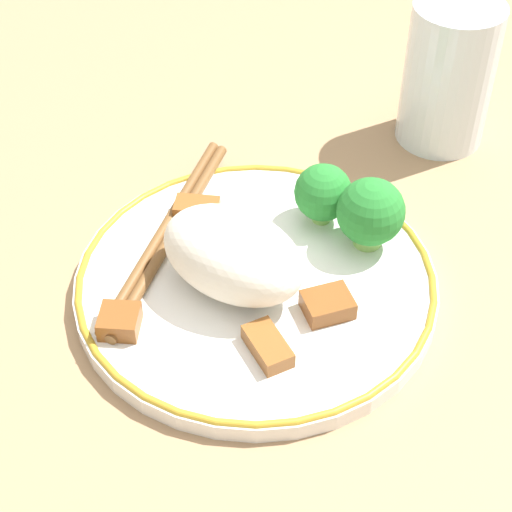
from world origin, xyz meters
The scene contains 11 objects.
ground_plane centered at (0.00, 0.00, 0.00)m, with size 3.00×3.00×0.00m, color #9E7A56.
plate centered at (0.00, 0.00, 0.01)m, with size 0.24×0.24×0.01m.
rice_mound centered at (0.01, 0.01, 0.04)m, with size 0.10×0.06×0.06m.
broccoli_back_left centered at (-0.05, -0.07, 0.04)m, with size 0.05×0.05×0.05m.
broccoli_back_center centered at (-0.01, -0.07, 0.04)m, with size 0.04×0.04×0.05m.
meat_near_front centered at (0.05, 0.08, 0.02)m, with size 0.03×0.03×0.01m.
meat_near_left centered at (0.07, -0.03, 0.02)m, with size 0.04×0.03×0.01m.
meat_near_right centered at (-0.05, 0.00, 0.02)m, with size 0.04×0.04×0.01m.
meat_near_back centered at (-0.04, 0.05, 0.02)m, with size 0.04×0.03×0.01m.
chopsticks centered at (0.07, 0.00, 0.02)m, with size 0.07×0.20×0.01m.
drinking_glass centered at (-0.03, -0.23, 0.06)m, with size 0.07×0.07×0.12m.
Camera 1 is at (-0.22, 0.33, 0.42)m, focal length 60.00 mm.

